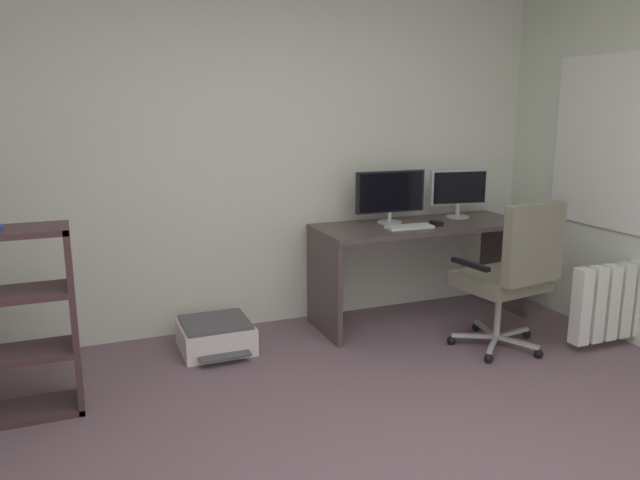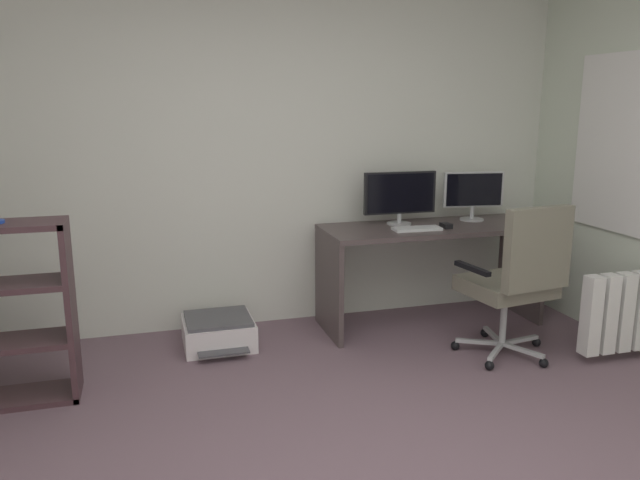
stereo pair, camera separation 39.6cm
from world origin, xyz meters
TOP-DOWN VIEW (x-y plane):
  - wall_back at (0.00, 2.55)m, footprint 4.65×0.10m
  - desk at (1.21, 2.12)m, footprint 1.60×0.61m
  - monitor_main at (1.00, 2.23)m, footprint 0.55×0.18m
  - monitor_secondary at (1.60, 2.23)m, footprint 0.46×0.18m
  - keyboard at (1.04, 2.00)m, footprint 0.35×0.14m
  - computer_mouse at (1.27, 2.02)m, footprint 0.06×0.10m
  - office_chair at (1.43, 1.35)m, footprint 0.64×0.65m
  - printer at (-0.37, 2.11)m, footprint 0.47×0.53m
  - radiator at (2.22, 1.16)m, footprint 0.82×0.10m

SIDE VIEW (x-z plane):
  - printer at x=-0.37m, z-range 0.00..0.20m
  - radiator at x=2.22m, z-range 0.06..0.57m
  - desk at x=1.21m, z-range 0.18..0.93m
  - office_chair at x=1.43m, z-range 0.05..1.07m
  - keyboard at x=1.04m, z-range 0.75..0.77m
  - computer_mouse at x=1.27m, z-range 0.75..0.78m
  - monitor_secondary at x=1.60m, z-range 0.78..1.15m
  - monitor_main at x=1.00m, z-range 0.77..1.16m
  - wall_back at x=0.00m, z-range 0.00..2.60m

